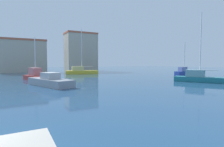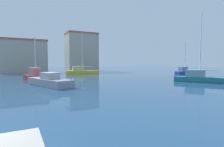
{
  "view_description": "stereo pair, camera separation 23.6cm",
  "coord_description": "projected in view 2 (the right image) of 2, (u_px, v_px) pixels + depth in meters",
  "views": [
    {
      "loc": [
        1.67,
        -5.02,
        2.59
      ],
      "look_at": [
        15.32,
        20.17,
        0.82
      ],
      "focal_mm": 28.92,
      "sensor_mm": 36.0,
      "label": 1
    },
    {
      "loc": [
        1.88,
        -5.13,
        2.59
      ],
      "look_at": [
        15.32,
        20.17,
        0.82
      ],
      "focal_mm": 28.92,
      "sensor_mm": 36.0,
      "label": 2
    }
  ],
  "objects": [
    {
      "name": "sailboat_yellow_center_channel",
      "position": [
        81.0,
        71.0,
        40.39
      ],
      "size": [
        7.36,
        3.56,
        10.08
      ],
      "color": "gold",
      "rests_on": "water"
    },
    {
      "name": "warehouse_block",
      "position": [
        82.0,
        52.0,
        55.13
      ],
      "size": [
        9.21,
        5.84,
        11.54
      ],
      "color": "#B2A893",
      "rests_on": "ground"
    },
    {
      "name": "sailboat_teal_mid_harbor",
      "position": [
        198.0,
        77.0,
        23.75
      ],
      "size": [
        4.65,
        6.26,
        9.14
      ],
      "color": "#1E707A",
      "rests_on": "water"
    },
    {
      "name": "sailboat_blue_near_pier",
      "position": [
        184.0,
        73.0,
        32.94
      ],
      "size": [
        4.32,
        1.38,
        6.2
      ],
      "color": "#233D93",
      "rests_on": "water"
    },
    {
      "name": "sailboat_red_far_right",
      "position": [
        35.0,
        76.0,
        26.5
      ],
      "size": [
        3.12,
        5.65,
        6.22
      ],
      "color": "#B22823",
      "rests_on": "water"
    },
    {
      "name": "water",
      "position": [
        111.0,
        79.0,
        28.45
      ],
      "size": [
        160.0,
        160.0,
        0.0
      ],
      "primitive_type": "plane",
      "color": "navy",
      "rests_on": "ground"
    },
    {
      "name": "motorboat_grey_behind_lamppost",
      "position": [
        50.0,
        81.0,
        19.98
      ],
      "size": [
        4.08,
        7.09,
        1.48
      ],
      "color": "gray",
      "rests_on": "water"
    },
    {
      "name": "waterfront_apartments",
      "position": [
        24.0,
        56.0,
        48.4
      ],
      "size": [
        11.47,
        7.18,
        8.63
      ],
      "color": "#B2A893",
      "rests_on": "ground"
    }
  ]
}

